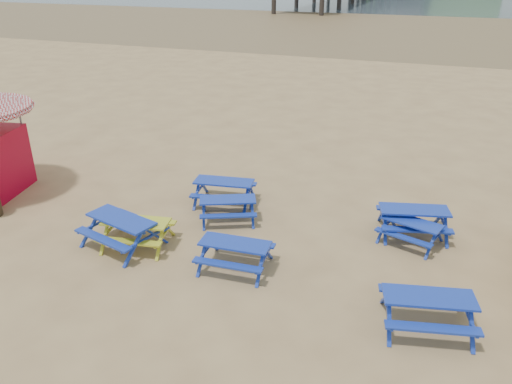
% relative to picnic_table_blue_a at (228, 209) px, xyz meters
% --- Properties ---
extents(ground, '(400.00, 400.00, 0.00)m').
position_rel_picnic_table_blue_a_xyz_m(ground, '(1.32, -1.37, -0.35)').
color(ground, tan).
rests_on(ground, ground).
extents(wet_sand, '(400.00, 400.00, 0.00)m').
position_rel_picnic_table_blue_a_xyz_m(wet_sand, '(1.32, 53.63, -0.34)').
color(wet_sand, brown).
rests_on(wet_sand, ground).
extents(picnic_table_blue_a, '(2.06, 1.91, 0.69)m').
position_rel_picnic_table_blue_a_xyz_m(picnic_table_blue_a, '(0.00, 0.00, 0.00)').
color(picnic_table_blue_a, '#0E1FA5').
rests_on(picnic_table_blue_a, ground).
extents(picnic_table_blue_b, '(1.89, 1.68, 0.66)m').
position_rel_picnic_table_blue_a_xyz_m(picnic_table_blue_b, '(5.24, 0.55, -0.02)').
color(picnic_table_blue_b, '#0E1FA5').
rests_on(picnic_table_blue_b, ground).
extents(picnic_table_blue_c, '(2.23, 1.97, 0.80)m').
position_rel_picnic_table_blue_a_xyz_m(picnic_table_blue_c, '(5.25, 1.06, 0.05)').
color(picnic_table_blue_c, '#0E1FA5').
rests_on(picnic_table_blue_c, ground).
extents(picnic_table_blue_d, '(2.32, 2.04, 0.83)m').
position_rel_picnic_table_blue_a_xyz_m(picnic_table_blue_d, '(-2.07, -2.39, 0.07)').
color(picnic_table_blue_d, '#0E1FA5').
rests_on(picnic_table_blue_d, ground).
extents(picnic_table_blue_e, '(1.85, 1.54, 0.74)m').
position_rel_picnic_table_blue_a_xyz_m(picnic_table_blue_e, '(1.22, -2.33, 0.02)').
color(picnic_table_blue_e, '#0E1FA5').
rests_on(picnic_table_blue_e, ground).
extents(picnic_table_blue_f, '(2.18, 1.91, 0.79)m').
position_rel_picnic_table_blue_a_xyz_m(picnic_table_blue_f, '(5.87, -2.99, 0.05)').
color(picnic_table_blue_f, '#0E1FA5').
rests_on(picnic_table_blue_f, ground).
extents(picnic_table_yellow, '(2.03, 1.75, 0.75)m').
position_rel_picnic_table_blue_a_xyz_m(picnic_table_yellow, '(-1.71, -2.24, 0.03)').
color(picnic_table_yellow, '#AA9F20').
rests_on(picnic_table_yellow, ground).
extents(picnic_table_blue_g, '(2.07, 1.78, 0.78)m').
position_rel_picnic_table_blue_a_xyz_m(picnic_table_blue_g, '(-0.58, 1.01, 0.04)').
color(picnic_table_blue_g, '#0E1FA5').
rests_on(picnic_table_blue_g, ground).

